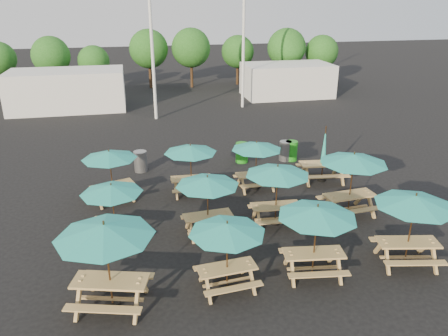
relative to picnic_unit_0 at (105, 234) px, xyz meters
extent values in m
plane|color=black|center=(4.43, 4.98, -2.19)|extent=(120.00, 120.00, 0.00)
cube|color=#A77D4A|center=(0.00, 0.00, -1.39)|extent=(2.09, 1.26, 0.07)
cube|color=#A77D4A|center=(-0.19, -0.69, -1.70)|extent=(1.96, 0.79, 0.04)
cube|color=#A77D4A|center=(0.19, 0.69, -1.70)|extent=(1.96, 0.79, 0.04)
cylinder|color=black|center=(0.00, 0.00, -2.14)|extent=(0.39, 0.39, 0.11)
cylinder|color=brown|center=(0.00, 0.00, -0.94)|extent=(0.05, 0.05, 2.51)
cone|color=teal|center=(0.00, 0.00, 0.11)|extent=(3.12, 3.12, 0.35)
cube|color=#A77D4A|center=(0.04, 3.54, -1.54)|extent=(1.70, 1.06, 0.05)
cube|color=#A77D4A|center=(-0.14, 2.98, -1.80)|extent=(1.58, 0.69, 0.04)
cube|color=#A77D4A|center=(0.21, 4.09, -1.80)|extent=(1.58, 0.69, 0.04)
cylinder|color=black|center=(0.04, 3.54, -2.15)|extent=(0.32, 0.32, 0.09)
cylinder|color=brown|center=(0.04, 3.54, -1.18)|extent=(0.04, 0.04, 2.03)
cone|color=teal|center=(0.04, 3.54, -0.33)|extent=(2.57, 2.57, 0.28)
cube|color=#A77D4A|center=(-0.11, 6.61, -1.51)|extent=(1.79, 1.15, 0.06)
cube|color=#A77D4A|center=(0.09, 6.03, -1.78)|extent=(1.66, 0.76, 0.04)
cube|color=#A77D4A|center=(-0.31, 7.19, -1.78)|extent=(1.66, 0.76, 0.04)
cylinder|color=black|center=(-0.11, 6.61, -2.15)|extent=(0.33, 0.33, 0.09)
cylinder|color=brown|center=(-0.11, 6.61, -1.13)|extent=(0.04, 0.04, 2.14)
cone|color=teal|center=(-0.11, 6.61, -0.23)|extent=(2.74, 2.74, 0.30)
cube|color=#A77D4A|center=(3.16, 0.13, -1.52)|extent=(1.70, 0.79, 0.05)
cube|color=#A77D4A|center=(3.21, -0.47, -1.78)|extent=(1.66, 0.38, 0.04)
cube|color=#A77D4A|center=(3.10, 0.73, -1.78)|extent=(1.66, 0.38, 0.04)
cylinder|color=black|center=(3.16, 0.13, -2.15)|extent=(0.33, 0.33, 0.09)
cylinder|color=brown|center=(3.16, 0.13, -1.14)|extent=(0.04, 0.04, 2.10)
cone|color=teal|center=(3.16, 0.13, -0.26)|extent=(2.31, 2.31, 0.29)
cube|color=#A77D4A|center=(3.17, 3.27, -1.51)|extent=(1.72, 0.78, 0.06)
cube|color=#A77D4A|center=(3.22, 2.66, -1.78)|extent=(1.69, 0.36, 0.04)
cube|color=#A77D4A|center=(3.13, 3.89, -1.78)|extent=(1.69, 0.36, 0.04)
cylinder|color=black|center=(3.17, 3.27, -2.15)|extent=(0.33, 0.33, 0.09)
cylinder|color=brown|center=(3.17, 3.27, -1.13)|extent=(0.04, 0.04, 2.14)
cone|color=teal|center=(3.17, 3.27, -0.22)|extent=(2.32, 2.32, 0.30)
cube|color=#A77D4A|center=(3.07, 6.66, -1.51)|extent=(1.69, 0.72, 0.06)
cube|color=#A77D4A|center=(3.05, 6.05, -1.78)|extent=(1.68, 0.30, 0.04)
cube|color=#A77D4A|center=(3.10, 7.27, -1.78)|extent=(1.68, 0.30, 0.04)
cylinder|color=black|center=(3.07, 6.66, -2.15)|extent=(0.33, 0.33, 0.09)
cylinder|color=brown|center=(3.07, 6.66, -1.13)|extent=(0.04, 0.04, 2.13)
cone|color=teal|center=(3.07, 6.66, -0.23)|extent=(2.24, 2.24, 0.30)
cube|color=#A77D4A|center=(5.78, 0.24, -1.47)|extent=(1.85, 0.91, 0.06)
cube|color=#A77D4A|center=(5.70, -0.41, -1.75)|extent=(1.79, 0.47, 0.04)
cube|color=#A77D4A|center=(5.86, 0.88, -1.75)|extent=(1.79, 0.47, 0.04)
cylinder|color=black|center=(5.78, 0.24, -2.15)|extent=(0.35, 0.35, 0.10)
cylinder|color=brown|center=(5.78, 0.24, -1.06)|extent=(0.04, 0.04, 2.26)
cone|color=teal|center=(5.78, 0.24, -0.11)|extent=(2.56, 2.56, 0.31)
cube|color=#A77D4A|center=(5.68, 3.42, -1.47)|extent=(1.81, 0.79, 0.06)
cube|color=#A77D4A|center=(5.64, 2.77, -1.75)|extent=(1.78, 0.35, 0.04)
cube|color=#A77D4A|center=(5.72, 4.07, -1.75)|extent=(1.78, 0.35, 0.04)
cylinder|color=black|center=(5.68, 3.42, -2.15)|extent=(0.35, 0.35, 0.10)
cylinder|color=brown|center=(5.68, 3.42, -1.07)|extent=(0.04, 0.04, 2.26)
cone|color=teal|center=(5.68, 3.42, -0.11)|extent=(2.42, 2.42, 0.31)
cube|color=#A77D4A|center=(5.83, 6.57, -1.52)|extent=(1.66, 0.69, 0.05)
cube|color=#A77D4A|center=(5.85, 5.97, -1.78)|extent=(1.65, 0.29, 0.04)
cube|color=#A77D4A|center=(5.81, 7.17, -1.78)|extent=(1.65, 0.29, 0.04)
cylinder|color=black|center=(5.83, 6.57, -2.15)|extent=(0.33, 0.33, 0.09)
cylinder|color=brown|center=(5.83, 6.57, -1.15)|extent=(0.04, 0.04, 2.09)
cone|color=teal|center=(5.83, 6.57, -0.26)|extent=(2.19, 2.19, 0.29)
cube|color=#A77D4A|center=(8.81, 0.17, -1.44)|extent=(1.93, 1.05, 0.06)
cube|color=#A77D4A|center=(8.68, -0.49, -1.74)|extent=(1.84, 0.60, 0.04)
cube|color=#A77D4A|center=(8.94, 0.83, -1.74)|extent=(1.84, 0.60, 0.04)
cylinder|color=black|center=(8.81, 0.17, -2.14)|extent=(0.37, 0.37, 0.10)
cylinder|color=brown|center=(8.81, 0.17, -1.03)|extent=(0.04, 0.04, 2.34)
cone|color=teal|center=(8.81, 0.17, -0.04)|extent=(2.78, 2.78, 0.33)
cube|color=#A77D4A|center=(8.62, 3.58, -1.41)|extent=(1.96, 0.90, 0.06)
cube|color=#A77D4A|center=(8.69, 2.89, -1.72)|extent=(1.92, 0.43, 0.04)
cube|color=#A77D4A|center=(8.56, 4.28, -1.72)|extent=(1.92, 0.43, 0.04)
cylinder|color=black|center=(8.62, 3.58, -2.14)|extent=(0.38, 0.38, 0.11)
cylinder|color=brown|center=(8.62, 3.58, -0.98)|extent=(0.05, 0.05, 2.43)
cone|color=teal|center=(8.62, 3.58, 0.05)|extent=(2.66, 2.66, 0.34)
cube|color=#A77D4A|center=(8.96, 6.78, -1.38)|extent=(2.06, 0.99, 0.07)
cube|color=#A77D4A|center=(8.88, 6.05, -1.70)|extent=(2.00, 0.50, 0.04)
cube|color=#A77D4A|center=(9.05, 7.50, -1.70)|extent=(2.00, 0.50, 0.04)
cylinder|color=black|center=(8.96, 6.78, -2.14)|extent=(0.40, 0.40, 0.11)
cylinder|color=brown|center=(8.96, 6.78, -0.93)|extent=(0.05, 0.05, 2.54)
cone|color=teal|center=(8.96, 6.78, -0.48)|extent=(0.24, 0.24, 1.66)
cylinder|color=gray|center=(1.09, 9.63, -1.70)|extent=(0.61, 0.61, 0.98)
cylinder|color=#1D8C19|center=(6.05, 9.83, -1.70)|extent=(0.61, 0.61, 0.98)
cylinder|color=gray|center=(8.24, 9.62, -1.70)|extent=(0.61, 0.61, 0.98)
cylinder|color=#1D8C19|center=(8.54, 9.58, -1.70)|extent=(0.61, 0.61, 0.98)
cylinder|color=silver|center=(2.43, 18.98, 3.81)|extent=(0.20, 0.20, 12.00)
cylinder|color=silver|center=(8.93, 20.98, 3.81)|extent=(0.20, 0.20, 12.00)
cube|color=silver|center=(-3.57, 22.98, -0.79)|extent=(8.00, 4.00, 2.80)
cube|color=silver|center=(13.43, 23.98, -0.89)|extent=(7.00, 4.00, 2.60)
cylinder|color=#382314|center=(-9.65, 30.22, -1.23)|extent=(0.24, 0.24, 1.92)
cylinder|color=#382314|center=(-5.32, 28.88, -1.13)|extent=(0.24, 0.24, 2.14)
sphere|color=#1E5919|center=(-5.32, 28.88, 0.97)|extent=(3.11, 3.11, 3.11)
cylinder|color=#382314|center=(-1.96, 28.63, -1.30)|extent=(0.24, 0.24, 1.78)
sphere|color=#1E5919|center=(-1.96, 28.63, 0.44)|extent=(2.59, 2.59, 2.59)
cylinder|color=#382314|center=(2.67, 29.69, -1.04)|extent=(0.24, 0.24, 2.31)
sphere|color=#1E5919|center=(2.67, 29.69, 1.22)|extent=(3.36, 3.36, 3.36)
cylinder|color=#382314|center=(6.32, 29.23, -1.02)|extent=(0.24, 0.24, 2.35)
sphere|color=#1E5919|center=(6.32, 29.23, 1.27)|extent=(3.41, 3.41, 3.41)
cylinder|color=#382314|center=(10.65, 29.65, -1.19)|extent=(0.24, 0.24, 2.02)
sphere|color=#1E5919|center=(10.65, 29.65, 0.79)|extent=(2.94, 2.94, 2.94)
cylinder|color=#382314|center=(14.66, 27.87, -1.03)|extent=(0.24, 0.24, 2.32)
sphere|color=#1E5919|center=(14.66, 27.87, 1.24)|extent=(3.38, 3.38, 3.38)
cylinder|color=#382314|center=(18.05, 27.90, -1.18)|extent=(0.24, 0.24, 2.03)
sphere|color=#1E5919|center=(18.05, 27.90, 0.81)|extent=(2.95, 2.95, 2.95)
camera|label=1|loc=(0.93, -9.90, 5.55)|focal=35.00mm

